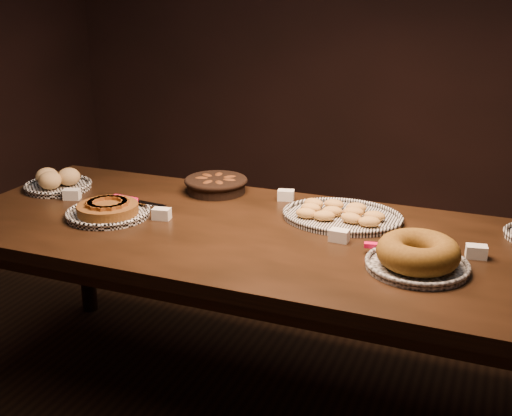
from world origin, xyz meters
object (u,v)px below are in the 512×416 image
at_px(apple_tart_plate, 108,211).
at_px(bundt_cake_plate, 418,256).
at_px(madeleine_platter, 341,215).
at_px(buffet_table, 250,247).

height_order(apple_tart_plate, bundt_cake_plate, bundt_cake_plate).
xyz_separation_m(apple_tart_plate, madeleine_platter, (0.88, 0.31, -0.00)).
xyz_separation_m(apple_tart_plate, bundt_cake_plate, (1.23, -0.05, 0.02)).
bearing_deg(buffet_table, madeleine_platter, 38.35).
xyz_separation_m(buffet_table, bundt_cake_plate, (0.65, -0.13, 0.12)).
xyz_separation_m(buffet_table, apple_tart_plate, (-0.59, -0.08, 0.10)).
bearing_deg(bundt_cake_plate, buffet_table, 157.76).
relative_size(buffet_table, madeleine_platter, 4.99).
relative_size(apple_tart_plate, bundt_cake_plate, 0.99).
distance_m(apple_tart_plate, bundt_cake_plate, 1.24).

